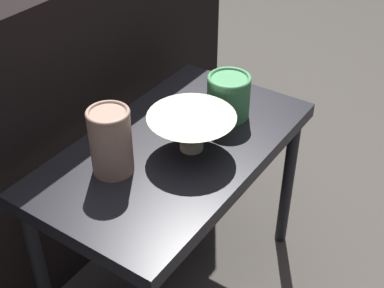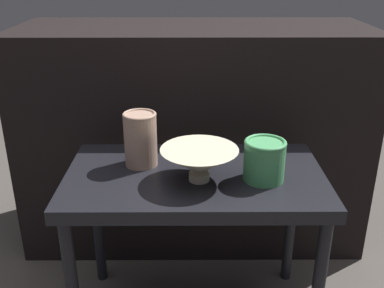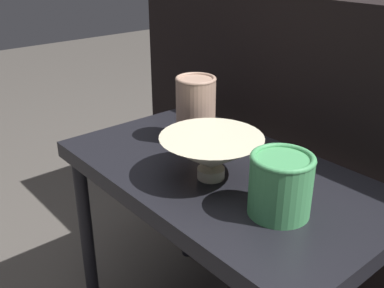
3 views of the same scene
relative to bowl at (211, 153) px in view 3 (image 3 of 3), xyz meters
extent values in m
cube|color=black|center=(-0.01, 0.04, -0.08)|extent=(0.76, 0.43, 0.04)
cylinder|color=black|center=(-0.36, -0.14, -0.34)|extent=(0.04, 0.04, 0.49)
cylinder|color=black|center=(-0.36, 0.23, -0.34)|extent=(0.04, 0.04, 0.49)
cube|color=black|center=(-0.01, 0.58, -0.15)|extent=(1.34, 0.50, 0.88)
cylinder|color=beige|center=(0.00, 0.00, -0.05)|extent=(0.06, 0.06, 0.02)
cone|color=beige|center=(0.00, 0.00, 0.00)|extent=(0.22, 0.22, 0.07)
cylinder|color=tan|center=(-0.17, 0.11, 0.02)|extent=(0.10, 0.10, 0.16)
torus|color=tan|center=(-0.17, 0.11, 0.10)|extent=(0.10, 0.10, 0.01)
cylinder|color=#47995B|center=(0.18, 0.00, 0.00)|extent=(0.12, 0.12, 0.11)
torus|color=#47995B|center=(0.18, 0.00, 0.06)|extent=(0.12, 0.12, 0.01)
camera|label=1|loc=(-0.89, -0.60, 0.74)|focal=50.00mm
camera|label=2|loc=(-0.03, -1.14, 0.54)|focal=42.00mm
camera|label=3|loc=(0.62, -0.58, 0.41)|focal=42.00mm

